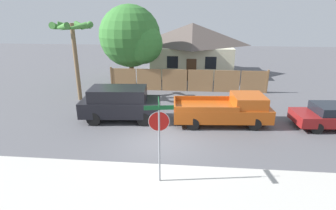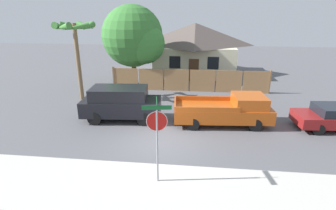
{
  "view_description": "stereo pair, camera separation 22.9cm",
  "coord_description": "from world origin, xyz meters",
  "px_view_note": "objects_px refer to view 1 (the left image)",
  "views": [
    {
      "loc": [
        1.44,
        -11.3,
        5.89
      ],
      "look_at": [
        0.31,
        0.83,
        1.6
      ],
      "focal_mm": 28.0,
      "sensor_mm": 36.0,
      "label": 1
    },
    {
      "loc": [
        1.67,
        -11.28,
        5.89
      ],
      "look_at": [
        0.31,
        0.83,
        1.6
      ],
      "focal_mm": 28.0,
      "sensor_mm": 36.0,
      "label": 2
    }
  ],
  "objects_px": {
    "red_suv": "(120,103)",
    "stop_sign": "(159,128)",
    "house": "(192,48)",
    "oak_tree": "(133,38)",
    "orange_pickup": "(226,110)",
    "palm_tree": "(73,34)",
    "parked_sedan": "(335,116)"
  },
  "relations": [
    {
      "from": "palm_tree",
      "to": "parked_sedan",
      "type": "xyz_separation_m",
      "value": [
        15.68,
        -3.44,
        -3.93
      ]
    },
    {
      "from": "red_suv",
      "to": "stop_sign",
      "type": "distance_m",
      "value": 6.46
    },
    {
      "from": "palm_tree",
      "to": "red_suv",
      "type": "xyz_separation_m",
      "value": [
        3.91,
        -3.44,
        -3.56
      ]
    },
    {
      "from": "house",
      "to": "oak_tree",
      "type": "distance_m",
      "value": 7.03
    },
    {
      "from": "house",
      "to": "parked_sedan",
      "type": "distance_m",
      "value": 15.28
    },
    {
      "from": "red_suv",
      "to": "parked_sedan",
      "type": "height_order",
      "value": "red_suv"
    },
    {
      "from": "palm_tree",
      "to": "red_suv",
      "type": "relative_size",
      "value": 1.17
    },
    {
      "from": "house",
      "to": "oak_tree",
      "type": "bearing_deg",
      "value": -135.49
    },
    {
      "from": "house",
      "to": "orange_pickup",
      "type": "height_order",
      "value": "house"
    },
    {
      "from": "palm_tree",
      "to": "stop_sign",
      "type": "bearing_deg",
      "value": -52.84
    },
    {
      "from": "stop_sign",
      "to": "palm_tree",
      "type": "bearing_deg",
      "value": 117.86
    },
    {
      "from": "red_suv",
      "to": "orange_pickup",
      "type": "distance_m",
      "value": 5.97
    },
    {
      "from": "house",
      "to": "red_suv",
      "type": "height_order",
      "value": "house"
    },
    {
      "from": "palm_tree",
      "to": "orange_pickup",
      "type": "height_order",
      "value": "palm_tree"
    },
    {
      "from": "house",
      "to": "orange_pickup",
      "type": "relative_size",
      "value": 1.53
    },
    {
      "from": "oak_tree",
      "to": "orange_pickup",
      "type": "height_order",
      "value": "oak_tree"
    },
    {
      "from": "oak_tree",
      "to": "parked_sedan",
      "type": "height_order",
      "value": "oak_tree"
    },
    {
      "from": "red_suv",
      "to": "house",
      "type": "bearing_deg",
      "value": 68.58
    },
    {
      "from": "house",
      "to": "orange_pickup",
      "type": "distance_m",
      "value": 13.24
    },
    {
      "from": "oak_tree",
      "to": "palm_tree",
      "type": "distance_m",
      "value": 5.61
    },
    {
      "from": "house",
      "to": "palm_tree",
      "type": "distance_m",
      "value": 12.54
    },
    {
      "from": "oak_tree",
      "to": "orange_pickup",
      "type": "relative_size",
      "value": 1.22
    },
    {
      "from": "orange_pickup",
      "to": "stop_sign",
      "type": "relative_size",
      "value": 1.72
    },
    {
      "from": "oak_tree",
      "to": "orange_pickup",
      "type": "bearing_deg",
      "value": -49.59
    },
    {
      "from": "palm_tree",
      "to": "orange_pickup",
      "type": "bearing_deg",
      "value": -19.07
    },
    {
      "from": "palm_tree",
      "to": "red_suv",
      "type": "height_order",
      "value": "palm_tree"
    },
    {
      "from": "palm_tree",
      "to": "stop_sign",
      "type": "height_order",
      "value": "palm_tree"
    },
    {
      "from": "red_suv",
      "to": "parked_sedan",
      "type": "distance_m",
      "value": 11.78
    },
    {
      "from": "red_suv",
      "to": "orange_pickup",
      "type": "height_order",
      "value": "red_suv"
    },
    {
      "from": "oak_tree",
      "to": "red_suv",
      "type": "relative_size",
      "value": 1.44
    },
    {
      "from": "house",
      "to": "stop_sign",
      "type": "height_order",
      "value": "house"
    },
    {
      "from": "oak_tree",
      "to": "palm_tree",
      "type": "relative_size",
      "value": 1.23
    }
  ]
}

